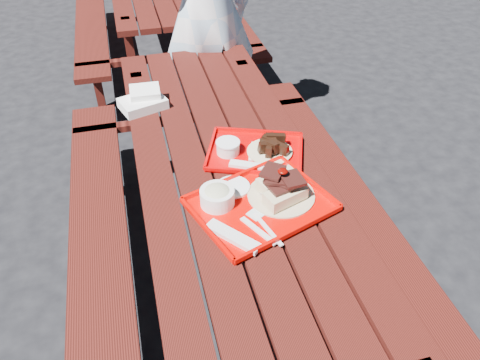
{
  "coord_description": "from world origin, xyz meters",
  "views": [
    {
      "loc": [
        -0.34,
        -1.45,
        1.92
      ],
      "look_at": [
        0.0,
        -0.15,
        0.82
      ],
      "focal_mm": 35.0,
      "sensor_mm": 36.0,
      "label": 1
    }
  ],
  "objects_px": {
    "near_tray": "(257,197)",
    "picnic_table_near": "(231,205)",
    "person": "(206,12)",
    "far_tray": "(253,151)"
  },
  "relations": [
    {
      "from": "picnic_table_near",
      "to": "person",
      "type": "relative_size",
      "value": 1.29
    },
    {
      "from": "near_tray",
      "to": "person",
      "type": "relative_size",
      "value": 0.31
    },
    {
      "from": "near_tray",
      "to": "person",
      "type": "height_order",
      "value": "person"
    },
    {
      "from": "picnic_table_near",
      "to": "near_tray",
      "type": "xyz_separation_m",
      "value": [
        0.05,
        -0.22,
        0.23
      ]
    },
    {
      "from": "person",
      "to": "near_tray",
      "type": "bearing_deg",
      "value": 69.27
    },
    {
      "from": "person",
      "to": "far_tray",
      "type": "bearing_deg",
      "value": 71.51
    },
    {
      "from": "near_tray",
      "to": "person",
      "type": "bearing_deg",
      "value": 85.29
    },
    {
      "from": "near_tray",
      "to": "picnic_table_near",
      "type": "bearing_deg",
      "value": 101.75
    },
    {
      "from": "near_tray",
      "to": "far_tray",
      "type": "bearing_deg",
      "value": 76.39
    },
    {
      "from": "picnic_table_near",
      "to": "far_tray",
      "type": "bearing_deg",
      "value": 34.35
    }
  ]
}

